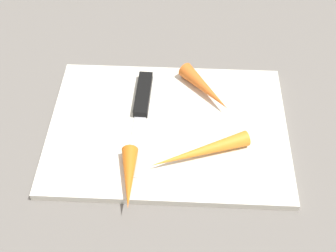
{
  "coord_description": "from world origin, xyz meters",
  "views": [
    {
      "loc": [
        0.02,
        -0.42,
        0.52
      ],
      "look_at": [
        0.0,
        0.0,
        0.01
      ],
      "focal_mm": 46.69,
      "sensor_mm": 36.0,
      "label": 1
    }
  ],
  "objects_px": {
    "carrot_shortest": "(129,178)",
    "knife": "(142,100)",
    "carrot_longest": "(200,152)",
    "cutting_board": "(168,129)",
    "carrot_medium": "(205,88)"
  },
  "relations": [
    {
      "from": "cutting_board",
      "to": "knife",
      "type": "relative_size",
      "value": 1.8
    },
    {
      "from": "carrot_longest",
      "to": "carrot_shortest",
      "type": "bearing_deg",
      "value": 4.88
    },
    {
      "from": "carrot_longest",
      "to": "cutting_board",
      "type": "bearing_deg",
      "value": -71.24
    },
    {
      "from": "knife",
      "to": "carrot_longest",
      "type": "height_order",
      "value": "carrot_longest"
    },
    {
      "from": "carrot_shortest",
      "to": "carrot_longest",
      "type": "xyz_separation_m",
      "value": [
        0.1,
        0.05,
        -0.0
      ]
    },
    {
      "from": "carrot_medium",
      "to": "carrot_shortest",
      "type": "height_order",
      "value": "carrot_medium"
    },
    {
      "from": "knife",
      "to": "carrot_shortest",
      "type": "distance_m",
      "value": 0.15
    },
    {
      "from": "carrot_shortest",
      "to": "knife",
      "type": "bearing_deg",
      "value": 173.78
    },
    {
      "from": "carrot_medium",
      "to": "carrot_shortest",
      "type": "distance_m",
      "value": 0.2
    },
    {
      "from": "cutting_board",
      "to": "carrot_longest",
      "type": "height_order",
      "value": "carrot_longest"
    },
    {
      "from": "cutting_board",
      "to": "carrot_shortest",
      "type": "height_order",
      "value": "carrot_shortest"
    },
    {
      "from": "cutting_board",
      "to": "knife",
      "type": "height_order",
      "value": "knife"
    },
    {
      "from": "carrot_longest",
      "to": "carrot_medium",
      "type": "bearing_deg",
      "value": -116.16
    },
    {
      "from": "knife",
      "to": "carrot_shortest",
      "type": "bearing_deg",
      "value": -0.52
    },
    {
      "from": "cutting_board",
      "to": "carrot_longest",
      "type": "bearing_deg",
      "value": -49.23
    }
  ]
}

